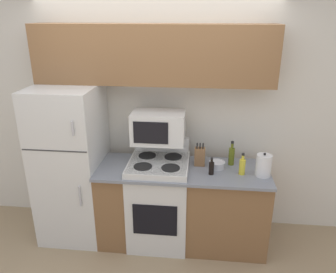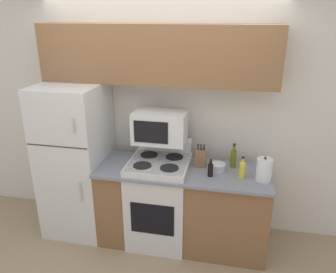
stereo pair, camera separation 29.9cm
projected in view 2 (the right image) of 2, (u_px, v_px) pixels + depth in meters
name	position (u px, v px, depth m)	size (l,w,h in m)	color
ground_plane	(146.00, 254.00, 3.44)	(12.00, 12.00, 0.00)	tan
wall_back	(161.00, 117.00, 3.67)	(8.00, 0.05, 2.55)	silver
lower_cabinets	(182.00, 206.00, 3.49)	(1.75, 0.65, 0.88)	brown
refrigerator	(77.00, 160.00, 3.63)	(0.66, 0.74, 1.69)	silver
upper_cabinets	(156.00, 54.00, 3.25)	(2.41, 0.31, 0.58)	brown
stove	(159.00, 200.00, 3.51)	(0.61, 0.63, 1.11)	silver
microwave	(160.00, 127.00, 3.36)	(0.54, 0.34, 0.32)	silver
knife_block	(201.00, 158.00, 3.35)	(0.11, 0.08, 0.25)	brown
bowl	(217.00, 167.00, 3.28)	(0.16, 0.16, 0.08)	silver
bottle_olive_oil	(233.00, 158.00, 3.33)	(0.06, 0.06, 0.26)	#5B6619
bottle_cooking_spray	(242.00, 169.00, 3.13)	(0.06, 0.06, 0.22)	gold
bottle_soy_sauce	(210.00, 170.00, 3.16)	(0.05, 0.05, 0.18)	black
kettle	(264.00, 170.00, 3.07)	(0.15, 0.15, 0.24)	white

